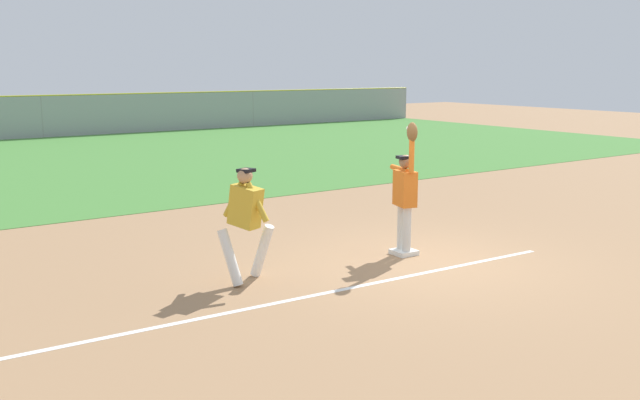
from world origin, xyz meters
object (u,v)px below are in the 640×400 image
at_px(fielder, 405,190).
at_px(first_base, 404,252).
at_px(baseball, 408,128).
at_px(parked_car_silver, 93,115).
at_px(parked_car_blue, 182,112).
at_px(runner, 246,216).

bearing_deg(fielder, first_base, -100.57).
height_order(fielder, baseball, fielder).
bearing_deg(parked_car_silver, parked_car_blue, -3.37).
xyz_separation_m(fielder, parked_car_silver, (3.32, 28.54, -0.45)).
relative_size(runner, parked_car_blue, 0.37).
xyz_separation_m(parked_car_silver, parked_car_blue, (5.17, 0.29, 0.00)).
xyz_separation_m(runner, baseball, (2.91, -0.27, 1.18)).
bearing_deg(baseball, parked_car_silver, 83.29).
bearing_deg(parked_car_silver, baseball, -103.26).
bearing_deg(first_base, fielder, -116.41).
bearing_deg(parked_car_silver, runner, -109.03).
distance_m(fielder, parked_car_silver, 28.73).
distance_m(first_base, parked_car_blue, 30.04).
relative_size(baseball, parked_car_blue, 0.02).
bearing_deg(fielder, parked_car_silver, -80.79).
bearing_deg(first_base, parked_car_blue, 73.60).
distance_m(parked_car_silver, parked_car_blue, 5.17).
relative_size(fielder, runner, 1.33).
distance_m(first_base, parked_car_silver, 28.72).
distance_m(runner, baseball, 3.15).
bearing_deg(runner, parked_car_blue, 45.74).
bearing_deg(first_base, baseball, -117.16).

